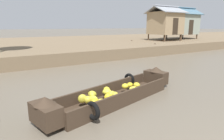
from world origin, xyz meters
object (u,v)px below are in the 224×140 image
at_px(banana_boat, 114,94).
at_px(fishing_skiff_distant, 142,47).
at_px(stilt_house_mid_right, 183,23).
at_px(stilt_house_mid_left, 165,23).

bearing_deg(banana_boat, fishing_skiff_distant, 46.35).
relative_size(banana_boat, stilt_house_mid_right, 1.30).
bearing_deg(stilt_house_mid_left, fishing_skiff_distant, -169.17).
relative_size(banana_boat, fishing_skiff_distant, 1.10).
relative_size(stilt_house_mid_left, stilt_house_mid_right, 0.91).
bearing_deg(fishing_skiff_distant, banana_boat, -133.65).
height_order(banana_boat, stilt_house_mid_right, stilt_house_mid_right).
xyz_separation_m(fishing_skiff_distant, stilt_house_mid_left, (4.02, 0.77, 2.56)).
xyz_separation_m(banana_boat, fishing_skiff_distant, (10.09, 10.58, 0.05)).
bearing_deg(stilt_house_mid_left, banana_boat, -141.19).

